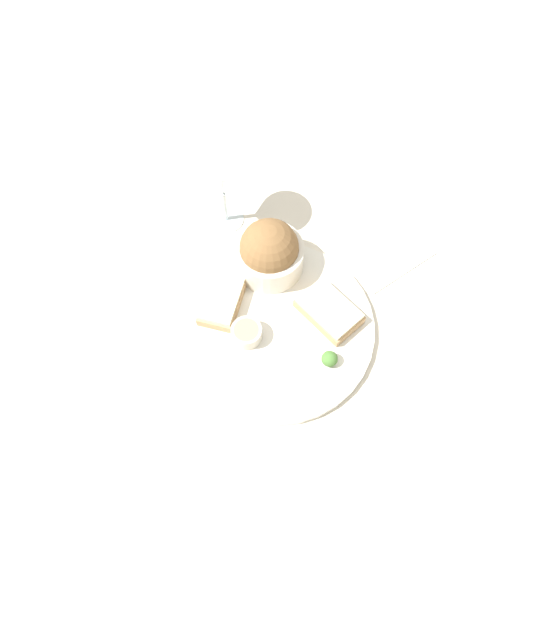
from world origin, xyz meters
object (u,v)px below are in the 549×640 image
at_px(cheese_toast_far, 223,298).
at_px(salad_bowl, 269,252).
at_px(napkin, 378,243).
at_px(cheese_toast_near, 329,311).
at_px(sauce_ramekin, 247,334).
at_px(wine_glass, 221,178).

bearing_deg(cheese_toast_far, salad_bowl, 109.09).
distance_m(cheese_toast_far, napkin, 0.29).
bearing_deg(cheese_toast_near, napkin, 122.58).
bearing_deg(cheese_toast_far, napkin, 90.80).
bearing_deg(cheese_toast_far, sauce_ramekin, 8.70).
relative_size(salad_bowl, wine_glass, 0.73).
xyz_separation_m(sauce_ramekin, wine_glass, (-0.24, 0.06, 0.08)).
distance_m(salad_bowl, wine_glass, 0.14).
relative_size(wine_glass, napkin, 0.90).
bearing_deg(salad_bowl, wine_glass, -167.51).
height_order(salad_bowl, sauce_ramekin, salad_bowl).
bearing_deg(sauce_ramekin, wine_glass, 166.61).
distance_m(sauce_ramekin, napkin, 0.29).
height_order(sauce_ramekin, napkin, sauce_ramekin).
bearing_deg(cheese_toast_near, sauce_ramekin, -96.02).
height_order(salad_bowl, cheese_toast_near, salad_bowl).
relative_size(cheese_toast_near, napkin, 0.67).
distance_m(wine_glass, napkin, 0.29).
bearing_deg(napkin, cheese_toast_far, -89.20).
bearing_deg(sauce_ramekin, cheese_toast_far, -171.30).
height_order(wine_glass, napkin, wine_glass).
distance_m(salad_bowl, cheese_toast_near, 0.13).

